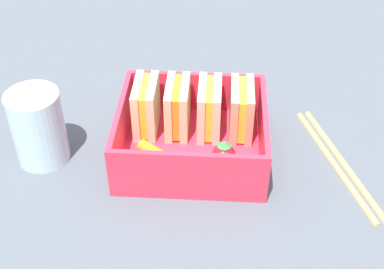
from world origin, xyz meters
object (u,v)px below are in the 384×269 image
(strawberry_far_left, at_px, (224,154))
(sandwich_center_right, at_px, (241,110))
(sandwich_left, at_px, (146,106))
(sandwich_center, at_px, (209,109))
(chopstick_pair, at_px, (339,161))
(drinking_glass, at_px, (38,127))
(carrot_stick_far_left, at_px, (154,153))
(sandwich_center_left, at_px, (178,107))

(strawberry_far_left, bearing_deg, sandwich_center_right, 72.42)
(sandwich_left, relative_size, sandwich_center, 1.00)
(chopstick_pair, bearing_deg, sandwich_center_right, 161.31)
(sandwich_center_right, distance_m, drinking_glass, 0.23)
(sandwich_center_right, relative_size, drinking_glass, 0.70)
(sandwich_left, xyz_separation_m, carrot_stick_far_left, (0.01, -0.05, -0.02))
(sandwich_center_left, height_order, drinking_glass, drinking_glass)
(sandwich_center_left, bearing_deg, carrot_stick_far_left, -111.61)
(sandwich_left, bearing_deg, sandwich_center_left, 0.00)
(sandwich_center_left, xyz_separation_m, drinking_glass, (-0.15, -0.05, 0.00))
(sandwich_center, distance_m, drinking_glass, 0.19)
(sandwich_center_left, bearing_deg, sandwich_center, 0.00)
(sandwich_left, relative_size, sandwich_center_right, 1.00)
(sandwich_center_right, bearing_deg, drinking_glass, -168.22)
(sandwich_center_left, distance_m, drinking_glass, 0.16)
(sandwich_center_right, height_order, drinking_glass, drinking_glass)
(strawberry_far_left, relative_size, chopstick_pair, 0.17)
(carrot_stick_far_left, xyz_separation_m, chopstick_pair, (0.21, 0.02, -0.02))
(sandwich_left, xyz_separation_m, chopstick_pair, (0.22, -0.04, -0.04))
(sandwich_center_left, distance_m, carrot_stick_far_left, 0.06)
(strawberry_far_left, bearing_deg, carrot_stick_far_left, 177.03)
(sandwich_center_right, height_order, carrot_stick_far_left, sandwich_center_right)
(chopstick_pair, bearing_deg, sandwich_center, 165.71)
(sandwich_center_right, bearing_deg, chopstick_pair, -18.69)
(sandwich_center_right, distance_m, chopstick_pair, 0.12)
(sandwich_left, xyz_separation_m, sandwich_center, (0.07, 0.00, 0.00))
(drinking_glass, bearing_deg, strawberry_far_left, -3.45)
(sandwich_center_left, bearing_deg, drinking_glass, -162.75)
(carrot_stick_far_left, bearing_deg, chopstick_pair, 4.72)
(sandwich_center_left, relative_size, drinking_glass, 0.70)
(sandwich_center, height_order, chopstick_pair, sandwich_center)
(sandwich_left, xyz_separation_m, drinking_glass, (-0.11, -0.05, 0.00))
(sandwich_center, bearing_deg, carrot_stick_far_left, -136.77)
(strawberry_far_left, relative_size, drinking_glass, 0.37)
(sandwich_center, height_order, drinking_glass, drinking_glass)
(sandwich_center_left, xyz_separation_m, strawberry_far_left, (0.05, -0.06, -0.02))
(sandwich_left, distance_m, chopstick_pair, 0.23)
(sandwich_center_left, bearing_deg, strawberry_far_left, -47.12)
(strawberry_far_left, xyz_separation_m, chopstick_pair, (0.13, 0.02, -0.02))
(sandwich_center_left, xyz_separation_m, sandwich_center, (0.04, 0.00, 0.00))
(sandwich_left, bearing_deg, strawberry_far_left, -32.80)
(sandwich_center_right, bearing_deg, sandwich_left, 180.00)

